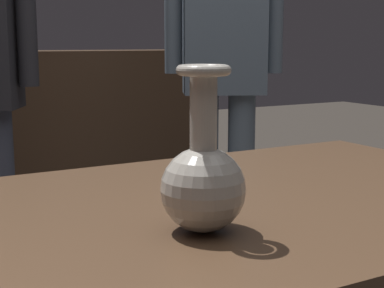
{
  "coord_description": "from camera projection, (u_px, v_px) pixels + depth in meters",
  "views": [
    {
      "loc": [
        -0.38,
        -0.71,
        1.03
      ],
      "look_at": [
        -0.01,
        -0.05,
        0.9
      ],
      "focal_mm": 54.95,
      "sensor_mm": 36.0,
      "label": 1
    }
  ],
  "objects": [
    {
      "name": "vase_centerpiece",
      "position": [
        203.0,
        178.0,
        0.72
      ],
      "size": [
        0.11,
        0.11,
        0.2
      ],
      "color": "gray",
      "rests_on": "display_plinth"
    },
    {
      "name": "visitor_near_right",
      "position": [
        224.0,
        53.0,
        2.33
      ],
      "size": [
        0.43,
        0.3,
        1.68
      ],
      "rotation": [
        0.0,
        0.0,
        2.7
      ],
      "color": "slate",
      "rests_on": "ground_plane"
    }
  ]
}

